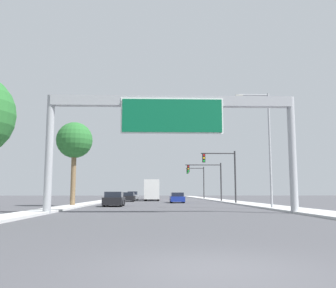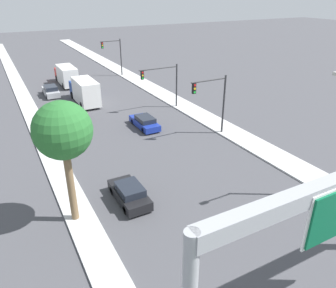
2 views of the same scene
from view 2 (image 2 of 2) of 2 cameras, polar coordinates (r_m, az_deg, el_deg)
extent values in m
cube|color=beige|center=(54.79, -3.95, 10.27)|extent=(3.00, 120.00, 0.15)
cube|color=beige|center=(50.36, -23.56, 6.85)|extent=(2.00, 120.00, 0.15)
cube|color=black|center=(24.58, -6.76, -8.77)|extent=(1.86, 4.37, 0.72)
cube|color=#1E232D|center=(24.06, -6.64, -7.77)|extent=(1.64, 2.27, 0.55)
cylinder|color=black|center=(25.55, -9.61, -8.10)|extent=(0.22, 0.64, 0.64)
cylinder|color=black|center=(26.01, -6.19, -7.22)|extent=(0.22, 0.64, 0.64)
cylinder|color=black|center=(23.44, -7.34, -11.36)|extent=(0.22, 0.64, 0.64)
cylinder|color=black|center=(23.93, -3.64, -10.31)|extent=(0.22, 0.64, 0.64)
cube|color=navy|center=(37.31, -4.12, 3.65)|extent=(1.84, 4.79, 0.67)
cube|color=#1E232D|center=(36.89, -3.99, 4.38)|extent=(1.62, 2.49, 0.52)
cylinder|color=black|center=(38.36, -6.14, 3.89)|extent=(0.22, 0.64, 0.64)
cylinder|color=black|center=(38.95, -3.94, 4.31)|extent=(0.22, 0.64, 0.64)
cylinder|color=black|center=(35.82, -4.30, 2.37)|extent=(0.22, 0.64, 0.64)
cylinder|color=black|center=(36.45, -1.98, 2.85)|extent=(0.22, 0.64, 0.64)
cube|color=black|center=(41.49, -16.98, 4.87)|extent=(1.89, 4.65, 0.68)
cube|color=#1E232D|center=(41.08, -17.01, 5.56)|extent=(1.66, 2.42, 0.53)
cylinder|color=black|center=(42.76, -18.46, 4.99)|extent=(0.22, 0.64, 0.64)
cylinder|color=black|center=(43.04, -16.30, 5.41)|extent=(0.22, 0.64, 0.64)
cylinder|color=black|center=(40.09, -17.64, 3.77)|extent=(0.22, 0.64, 0.64)
cylinder|color=black|center=(40.38, -15.34, 4.22)|extent=(0.22, 0.64, 0.64)
cube|color=#A5A8AD|center=(51.82, -19.72, 8.53)|extent=(1.85, 4.76, 0.77)
cube|color=#1E232D|center=(51.41, -19.78, 9.19)|extent=(1.63, 2.48, 0.58)
cylinder|color=black|center=(53.19, -20.83, 8.50)|extent=(0.22, 0.64, 0.64)
cylinder|color=black|center=(53.41, -19.11, 8.82)|extent=(0.22, 0.64, 0.64)
cylinder|color=black|center=(50.37, -20.28, 7.70)|extent=(0.22, 0.64, 0.64)
cylinder|color=black|center=(50.60, -18.47, 8.04)|extent=(0.22, 0.64, 0.64)
cube|color=red|center=(60.04, -17.92, 11.59)|extent=(2.15, 2.20, 1.83)
cube|color=silver|center=(56.16, -17.14, 11.34)|extent=(2.34, 5.67, 2.84)
cylinder|color=black|center=(59.92, -18.77, 10.74)|extent=(0.28, 1.00, 1.00)
cylinder|color=black|center=(60.28, -16.84, 11.08)|extent=(0.28, 1.00, 1.00)
cylinder|color=black|center=(54.91, -17.70, 9.64)|extent=(0.28, 1.00, 1.00)
cylinder|color=black|center=(55.30, -15.60, 10.01)|extent=(0.28, 1.00, 1.00)
cube|color=navy|center=(49.62, -15.27, 9.32)|extent=(2.21, 2.21, 2.01)
cube|color=silver|center=(45.77, -14.10, 8.85)|extent=(2.40, 5.68, 3.10)
cylinder|color=black|center=(49.51, -16.32, 8.18)|extent=(0.28, 1.00, 1.00)
cylinder|color=black|center=(49.96, -13.95, 8.61)|extent=(0.28, 1.00, 1.00)
cylinder|color=black|center=(44.60, -14.74, 6.53)|extent=(0.28, 1.00, 1.00)
cylinder|color=black|center=(45.10, -12.14, 7.01)|extent=(0.28, 1.00, 1.00)
cylinder|color=#2D2D30|center=(35.26, 9.65, 6.69)|extent=(0.20, 0.20, 6.38)
cylinder|color=#2D2D30|center=(33.26, 7.14, 10.93)|extent=(4.12, 0.14, 0.14)
cube|color=black|center=(32.47, 4.55, 9.63)|extent=(0.35, 0.28, 1.05)
cylinder|color=red|center=(32.24, 4.72, 10.16)|extent=(0.22, 0.04, 0.22)
cylinder|color=yellow|center=(32.34, 4.70, 9.56)|extent=(0.22, 0.04, 0.22)
cylinder|color=green|center=(32.43, 4.68, 8.97)|extent=(0.22, 0.04, 0.22)
cylinder|color=#2D2D30|center=(43.31, 1.50, 10.06)|extent=(0.20, 0.20, 5.70)
cylinder|color=#2D2D30|center=(41.49, -1.69, 13.00)|extent=(5.25, 0.14, 0.14)
cube|color=black|center=(40.70, -4.51, 11.86)|extent=(0.35, 0.28, 1.05)
cylinder|color=red|center=(40.47, -4.43, 12.30)|extent=(0.22, 0.04, 0.22)
cylinder|color=yellow|center=(40.55, -4.42, 11.82)|extent=(0.22, 0.04, 0.22)
cylinder|color=green|center=(40.64, -4.40, 11.34)|extent=(0.22, 0.04, 0.22)
cylinder|color=#2D2D30|center=(60.95, -8.19, 14.67)|extent=(0.20, 0.20, 6.48)
cylinder|color=#2D2D30|center=(59.90, -10.03, 17.22)|extent=(3.56, 0.14, 0.14)
cube|color=black|center=(59.52, -11.40, 16.51)|extent=(0.35, 0.28, 1.05)
cylinder|color=red|center=(59.32, -11.38, 16.82)|extent=(0.22, 0.04, 0.22)
cylinder|color=yellow|center=(59.37, -11.35, 16.49)|extent=(0.22, 0.04, 0.22)
cylinder|color=green|center=(59.42, -11.32, 16.16)|extent=(0.22, 0.04, 0.22)
cylinder|color=brown|center=(22.00, -16.74, -5.67)|extent=(0.49, 0.49, 6.62)
sphere|color=#286B2D|center=(20.56, -17.88, 2.28)|extent=(3.62, 3.62, 3.62)
camera|label=1|loc=(25.40, 103.70, -40.14)|focal=40.00mm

